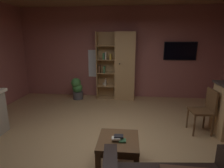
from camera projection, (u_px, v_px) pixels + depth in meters
The scene contains 11 objects.
floor at pixel (110, 145), 3.37m from camera, with size 6.45×5.98×0.02m, color tan.
wall_back at pixel (120, 53), 5.95m from camera, with size 6.57×0.06×2.88m, color #9E5B56.
window_pane_back at pixel (99, 64), 6.06m from camera, with size 0.73×0.01×0.89m, color white.
bookshelf_cabinet at pixel (122, 67), 5.77m from camera, with size 1.20×0.41×2.11m.
coffee_table at pixel (118, 145), 2.71m from camera, with size 0.60×0.63×0.46m.
table_book_0 at pixel (122, 141), 2.63m from camera, with size 0.10×0.09×0.03m, color #387247.
table_book_1 at pixel (116, 138), 2.64m from camera, with size 0.12×0.09×0.03m, color beige.
table_book_2 at pixel (119, 136), 2.66m from camera, with size 0.13×0.10×0.02m, color black.
dining_chair at pixel (205, 108), 3.71m from camera, with size 0.45×0.45×0.92m.
potted_floor_plant at pixel (77, 88), 5.87m from camera, with size 0.35×0.36×0.69m.
wall_mounted_tv at pixel (180, 51), 5.69m from camera, with size 0.99×0.06×0.56m.
Camera 1 is at (0.33, -2.99, 1.89)m, focal length 29.40 mm.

